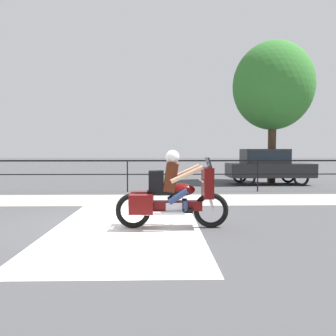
% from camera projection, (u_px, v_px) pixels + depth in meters
% --- Properties ---
extents(ground_plane, '(120.00, 120.00, 0.00)m').
position_uv_depth(ground_plane, '(102.00, 223.00, 7.27)').
color(ground_plane, '#424244').
extents(sidewalk_band, '(44.00, 2.40, 0.01)m').
position_uv_depth(sidewalk_band, '(121.00, 200.00, 10.66)').
color(sidewalk_band, '#99968E').
rests_on(sidewalk_band, ground).
extents(crosswalk_band, '(3.04, 6.00, 0.01)m').
position_uv_depth(crosswalk_band, '(128.00, 225.00, 7.08)').
color(crosswalk_band, silver).
rests_on(crosswalk_band, ground).
extents(fence_railing, '(36.00, 0.05, 1.24)m').
position_uv_depth(fence_railing, '(127.00, 167.00, 12.68)').
color(fence_railing, black).
rests_on(fence_railing, ground).
extents(motorcycle, '(2.37, 0.76, 1.63)m').
position_uv_depth(motorcycle, '(171.00, 194.00, 6.82)').
color(motorcycle, black).
rests_on(motorcycle, ground).
extents(parked_car, '(3.91, 1.62, 1.68)m').
position_uv_depth(parked_car, '(267.00, 164.00, 15.43)').
color(parked_car, '#232326').
rests_on(parked_car, ground).
extents(tree_behind_sign, '(3.93, 3.93, 6.96)m').
position_uv_depth(tree_behind_sign, '(273.00, 86.00, 16.17)').
color(tree_behind_sign, '#473323').
rests_on(tree_behind_sign, ground).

